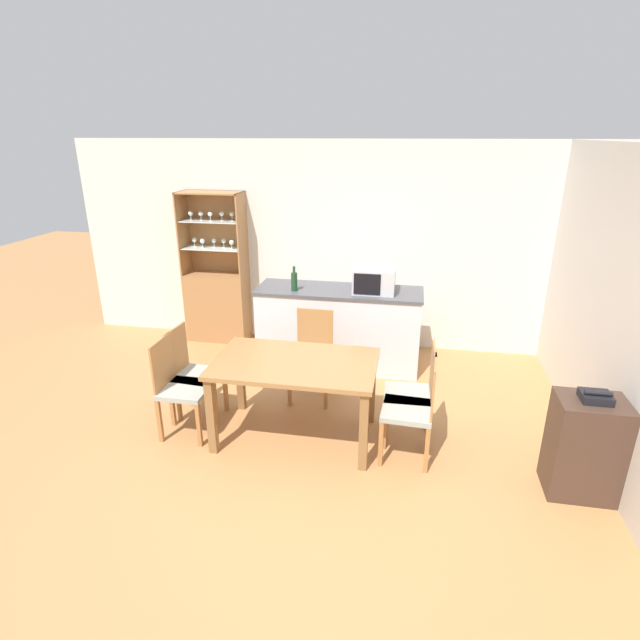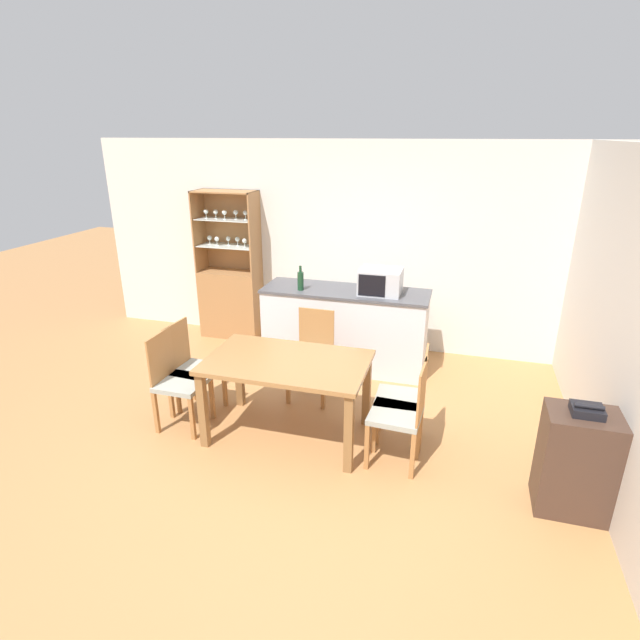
% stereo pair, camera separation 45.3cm
% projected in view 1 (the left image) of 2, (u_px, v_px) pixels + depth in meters
% --- Properties ---
extents(ground_plane, '(18.00, 18.00, 0.00)m').
position_uv_depth(ground_plane, '(289.00, 457.00, 4.29)').
color(ground_plane, '#B27A47').
extents(wall_back, '(6.80, 0.06, 2.55)m').
position_uv_depth(wall_back, '(337.00, 246.00, 6.26)').
color(wall_back, silver).
rests_on(wall_back, ground_plane).
extents(wall_right, '(0.06, 4.60, 2.55)m').
position_uv_depth(wall_right, '(634.00, 327.00, 3.67)').
color(wall_right, silver).
rests_on(wall_right, ground_plane).
extents(kitchen_counter, '(1.90, 0.62, 0.94)m').
position_uv_depth(kitchen_counter, '(339.00, 327.00, 5.85)').
color(kitchen_counter, silver).
rests_on(kitchen_counter, ground_plane).
extents(display_cabinet, '(0.80, 0.37, 1.94)m').
position_uv_depth(display_cabinet, '(218.00, 297.00, 6.57)').
color(display_cabinet, '#A37042').
rests_on(display_cabinet, ground_plane).
extents(dining_table, '(1.42, 0.87, 0.75)m').
position_uv_depth(dining_table, '(295.00, 372.00, 4.37)').
color(dining_table, olive).
rests_on(dining_table, ground_plane).
extents(dining_chair_side_right_near, '(0.44, 0.44, 0.92)m').
position_uv_depth(dining_chair_side_right_near, '(413.00, 409.00, 4.14)').
color(dining_chair_side_right_near, '#999E93').
rests_on(dining_chair_side_right_near, ground_plane).
extents(dining_chair_side_left_far, '(0.44, 0.44, 0.92)m').
position_uv_depth(dining_chair_side_left_far, '(193.00, 374.00, 4.74)').
color(dining_chair_side_left_far, '#999E93').
rests_on(dining_chair_side_left_far, ground_plane).
extents(dining_chair_side_right_far, '(0.42, 0.42, 0.92)m').
position_uv_depth(dining_chair_side_right_far, '(413.00, 394.00, 4.38)').
color(dining_chair_side_right_far, '#999E93').
rests_on(dining_chair_side_right_far, ground_plane).
extents(dining_chair_side_left_near, '(0.42, 0.42, 0.92)m').
position_uv_depth(dining_chair_side_left_near, '(181.00, 387.00, 4.49)').
color(dining_chair_side_left_near, '#999E93').
rests_on(dining_chair_side_left_near, ground_plane).
extents(dining_chair_head_far, '(0.42, 0.42, 0.92)m').
position_uv_depth(dining_chair_head_far, '(312.00, 355.00, 5.13)').
color(dining_chair_head_far, '#999E93').
rests_on(dining_chair_head_far, ground_plane).
extents(microwave, '(0.46, 0.39, 0.27)m').
position_uv_depth(microwave, '(374.00, 280.00, 5.56)').
color(microwave, '#B7BABF').
rests_on(microwave, kitchen_counter).
extents(wine_bottle, '(0.07, 0.07, 0.28)m').
position_uv_depth(wine_bottle, '(294.00, 281.00, 5.60)').
color(wine_bottle, '#193D23').
rests_on(wine_bottle, kitchen_counter).
extents(side_cabinet, '(0.49, 0.38, 0.79)m').
position_uv_depth(side_cabinet, '(584.00, 447.00, 3.76)').
color(side_cabinet, '#422D23').
rests_on(side_cabinet, ground_plane).
extents(telephone, '(0.21, 0.18, 0.10)m').
position_uv_depth(telephone, '(596.00, 397.00, 3.60)').
color(telephone, black).
rests_on(telephone, side_cabinet).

